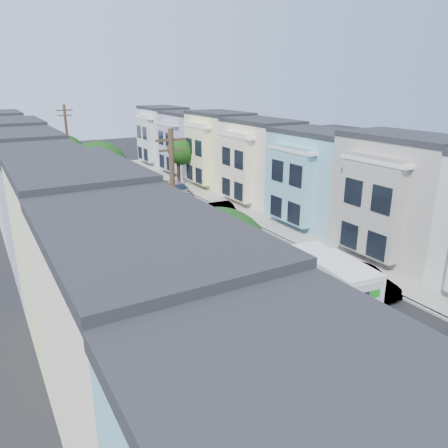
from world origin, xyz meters
name	(u,v)px	position (x,y,z in m)	size (l,w,h in m)	color
ground	(290,302)	(0.00, 0.00, 0.00)	(160.00, 160.00, 0.00)	black
road_slab	(182,230)	(0.00, 15.00, 0.01)	(12.00, 70.00, 0.02)	black
curb_left	(113,241)	(-6.05, 15.00, 0.07)	(0.30, 70.00, 0.15)	gray
curb_right	(241,219)	(6.05, 15.00, 0.07)	(0.30, 70.00, 0.15)	gray
sidewalk_left	(97,244)	(-7.35, 15.00, 0.07)	(2.60, 70.00, 0.15)	gray
sidewalk_right	(252,216)	(7.35, 15.00, 0.07)	(2.60, 70.00, 0.15)	gray
centerline	(182,230)	(0.00, 15.00, 0.00)	(0.12, 70.00, 0.01)	gold
townhouse_row_left	(46,254)	(-11.15, 15.00, 0.00)	(5.00, 70.00, 8.50)	#81C3D2
townhouse_row_right	(284,211)	(11.15, 15.00, 0.00)	(5.00, 70.00, 8.50)	#81C3D2
tree_a	(442,441)	(-6.30, -13.42, 4.29)	(4.19, 4.19, 6.41)	black
tree_b	(217,261)	(-6.30, -2.55, 4.86)	(4.70, 4.70, 7.23)	black
tree_c	(144,214)	(-6.30, 6.56, 4.61)	(4.70, 4.70, 6.98)	black
tree_d	(99,171)	(-6.30, 16.73, 5.51)	(4.70, 4.70, 7.88)	black
tree_e	(64,157)	(-6.30, 31.00, 4.61)	(4.57, 4.57, 6.92)	black
tree_far_r	(180,152)	(6.89, 30.06, 4.15)	(3.10, 3.10, 5.75)	black
utility_pole_near	(174,226)	(-6.30, 2.00, 5.15)	(1.60, 0.26, 10.00)	#42301E
utility_pole_far	(69,156)	(-6.30, 28.00, 5.15)	(1.60, 0.26, 10.00)	#42301E
fedex_truck	(330,279)	(1.63, -1.48, 1.65)	(2.37, 6.16, 2.95)	silver
lead_sedan	(260,251)	(2.12, 6.21, 0.66)	(1.55, 4.05, 1.31)	black
parked_left_b	(341,425)	(-4.90, -9.11, 0.64)	(1.79, 4.26, 1.28)	black
parked_left_c	(230,323)	(-4.90, -1.36, 0.77)	(2.54, 5.51, 1.53)	gray
parked_left_d	(142,245)	(-4.90, 11.38, 0.69)	(1.62, 4.23, 1.37)	#3D040E
parked_right_b	(366,280)	(4.90, -1.27, 0.72)	(1.53, 4.34, 1.45)	silver
parked_right_c	(225,211)	(4.90, 16.04, 0.72)	(1.52, 4.31, 1.44)	black
parked_right_d	(179,189)	(4.90, 26.21, 0.67)	(1.87, 4.45, 1.33)	black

